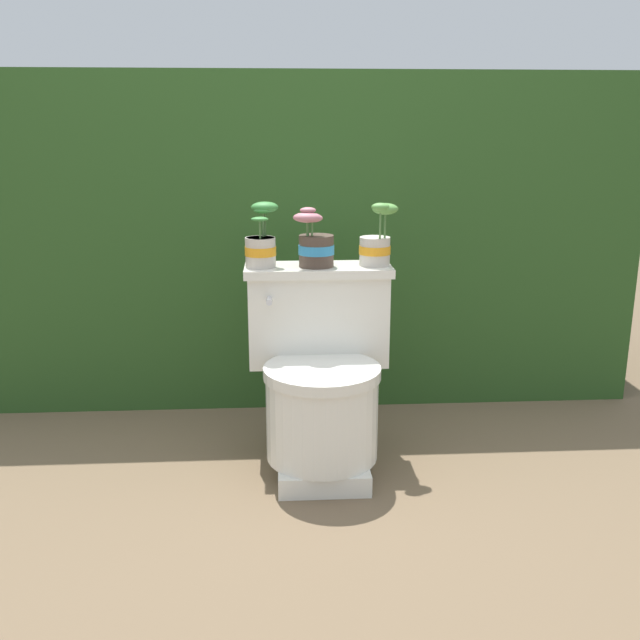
% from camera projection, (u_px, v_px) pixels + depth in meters
% --- Properties ---
extents(ground_plane, '(12.00, 12.00, 0.00)m').
position_uv_depth(ground_plane, '(295.00, 473.00, 2.42)').
color(ground_plane, brown).
extents(hedge_backdrop, '(2.87, 1.01, 1.35)m').
position_uv_depth(hedge_backdrop, '(287.00, 230.00, 3.31)').
color(hedge_backdrop, '#284C1E').
rests_on(hedge_backdrop, ground).
extents(toilet, '(0.50, 0.51, 0.68)m').
position_uv_depth(toilet, '(320.00, 378.00, 2.41)').
color(toilet, silver).
rests_on(toilet, ground).
extents(potted_plant_left, '(0.12, 0.11, 0.22)m').
position_uv_depth(potted_plant_left, '(261.00, 244.00, 2.40)').
color(potted_plant_left, beige).
rests_on(potted_plant_left, toilet).
extents(potted_plant_midleft, '(0.14, 0.12, 0.20)m').
position_uv_depth(potted_plant_midleft, '(315.00, 245.00, 2.41)').
color(potted_plant_midleft, '#47382D').
rests_on(potted_plant_midleft, toilet).
extents(potted_plant_middle, '(0.13, 0.12, 0.22)m').
position_uv_depth(potted_plant_middle, '(376.00, 244.00, 2.43)').
color(potted_plant_middle, beige).
rests_on(potted_plant_middle, toilet).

